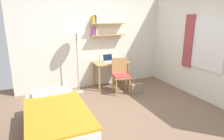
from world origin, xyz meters
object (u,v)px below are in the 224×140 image
object	(u,v)px
desk	(111,67)
desk_chair	(121,74)
water_bottle	(100,59)
bed	(57,121)
book_stack	(119,60)
handbag	(137,88)
standing_lamp	(76,32)
laptop	(108,60)

from	to	relation	value
desk	desk_chair	distance (m)	0.51
water_bottle	bed	bearing A→B (deg)	-129.81
bed	desk	distance (m)	2.53
desk	water_bottle	distance (m)	0.41
desk_chair	book_stack	size ratio (longest dim) A/B	4.26
book_stack	handbag	xyz separation A→B (m)	(0.12, -0.81, -0.61)
standing_lamp	water_bottle	world-z (taller)	standing_lamp
water_bottle	standing_lamp	bearing A→B (deg)	-178.38
book_stack	handbag	size ratio (longest dim) A/B	0.48
laptop	book_stack	size ratio (longest dim) A/B	1.41
bed	desk	size ratio (longest dim) A/B	1.97
laptop	handbag	size ratio (longest dim) A/B	0.68
book_stack	desk_chair	bearing A→B (deg)	-112.07
desk_chair	handbag	distance (m)	0.56
bed	laptop	size ratio (longest dim) A/B	6.16
desk	laptop	distance (m)	0.21
desk	desk_chair	world-z (taller)	desk_chair
bed	standing_lamp	distance (m)	2.33
desk_chair	book_stack	xyz separation A→B (m)	(0.22, 0.53, 0.26)
book_stack	laptop	bearing A→B (deg)	173.87
standing_lamp	desk	bearing A→B (deg)	3.71
bed	book_stack	world-z (taller)	book_stack
desk_chair	bed	bearing A→B (deg)	-145.18
book_stack	desk	bearing A→B (deg)	-173.35
standing_lamp	handbag	size ratio (longest dim) A/B	4.02
standing_lamp	bed	bearing A→B (deg)	-115.52
desk_chair	water_bottle	bearing A→B (deg)	130.52
desk_chair	standing_lamp	bearing A→B (deg)	156.63
desk	standing_lamp	xyz separation A→B (m)	(-0.95, -0.06, 0.99)
bed	handbag	bearing A→B (deg)	24.73
desk	standing_lamp	world-z (taller)	standing_lamp
bed	standing_lamp	bearing A→B (deg)	64.48
standing_lamp	desk_chair	bearing A→B (deg)	-23.37
standing_lamp	book_stack	bearing A→B (deg)	4.40
bed	desk	xyz separation A→B (m)	(1.77, 1.78, 0.35)
standing_lamp	book_stack	distance (m)	1.48
book_stack	handbag	distance (m)	1.02
bed	laptop	bearing A→B (deg)	46.97
desk	bed	bearing A→B (deg)	-134.79
desk	book_stack	size ratio (longest dim) A/B	4.41
desk	book_stack	distance (m)	0.34
handbag	laptop	bearing A→B (deg)	117.88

